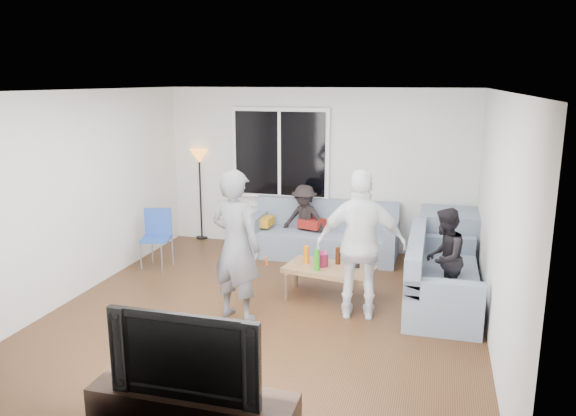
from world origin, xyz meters
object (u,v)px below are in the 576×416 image
(spectator_right, at_px, (444,258))
(player_right, at_px, (361,245))
(sofa_back_section, at_px, (322,230))
(coffee_table, at_px, (329,282))
(sofa_right_section, at_px, (443,271))
(floor_lamp, at_px, (200,195))
(spectator_back, at_px, (304,220))
(television, at_px, (190,350))
(side_chair, at_px, (156,239))
(player_left, at_px, (236,246))

(spectator_right, bearing_deg, player_right, -44.85)
(player_right, bearing_deg, sofa_back_section, -74.76)
(sofa_back_section, height_order, coffee_table, sofa_back_section)
(sofa_right_section, height_order, floor_lamp, floor_lamp)
(coffee_table, bearing_deg, sofa_back_section, 104.73)
(player_right, bearing_deg, floor_lamp, -46.81)
(sofa_back_section, xyz_separation_m, spectator_back, (-0.30, 0.03, 0.14))
(player_right, distance_m, television, 2.80)
(player_right, bearing_deg, coffee_table, -54.63)
(spectator_right, xyz_separation_m, television, (-1.82, -3.23, 0.16))
(sofa_back_section, distance_m, sofa_right_section, 2.33)
(player_right, xyz_separation_m, spectator_back, (-1.19, 2.14, -0.31))
(side_chair, distance_m, floor_lamp, 1.65)
(player_right, xyz_separation_m, spectator_right, (0.93, 0.58, -0.26))
(player_right, bearing_deg, sofa_right_section, -152.31)
(player_left, bearing_deg, floor_lamp, -42.15)
(sofa_back_section, relative_size, television, 1.98)
(spectator_back, distance_m, television, 4.81)
(spectator_right, relative_size, television, 1.06)
(player_left, bearing_deg, coffee_table, -117.77)
(sofa_right_section, relative_size, floor_lamp, 1.28)
(spectator_back, bearing_deg, side_chair, -135.53)
(sofa_right_section, relative_size, spectator_back, 1.78)
(floor_lamp, bearing_deg, coffee_table, -37.74)
(floor_lamp, bearing_deg, sofa_right_section, -25.18)
(side_chair, xyz_separation_m, spectator_right, (4.07, -0.38, 0.19))
(side_chair, bearing_deg, player_left, -53.42)
(spectator_right, bearing_deg, floor_lamp, -102.70)
(sofa_back_section, bearing_deg, spectator_right, -40.27)
(side_chair, relative_size, spectator_right, 0.70)
(sofa_right_section, distance_m, side_chair, 4.08)
(side_chair, bearing_deg, sofa_right_section, -19.91)
(coffee_table, bearing_deg, player_right, -47.13)
(coffee_table, distance_m, spectator_back, 1.84)
(sofa_back_section, distance_m, television, 4.78)
(television, bearing_deg, sofa_back_section, 89.96)
(television, bearing_deg, spectator_back, 93.58)
(coffee_table, xyz_separation_m, player_left, (-0.91, -0.91, 0.68))
(sofa_back_section, xyz_separation_m, player_left, (-0.48, -2.53, 0.45))
(sofa_right_section, xyz_separation_m, television, (-1.82, -3.31, 0.35))
(sofa_back_section, height_order, side_chair, side_chair)
(side_chair, bearing_deg, television, -73.75)
(side_chair, height_order, television, television)
(sofa_back_section, height_order, sofa_right_section, same)
(sofa_back_section, xyz_separation_m, side_chair, (-2.25, -1.15, 0.01))
(television, bearing_deg, side_chair, 121.89)
(sofa_right_section, xyz_separation_m, side_chair, (-4.07, 0.30, 0.01))
(player_right, relative_size, spectator_back, 1.56)
(player_left, distance_m, spectator_back, 2.58)
(player_left, bearing_deg, side_chair, -20.64)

